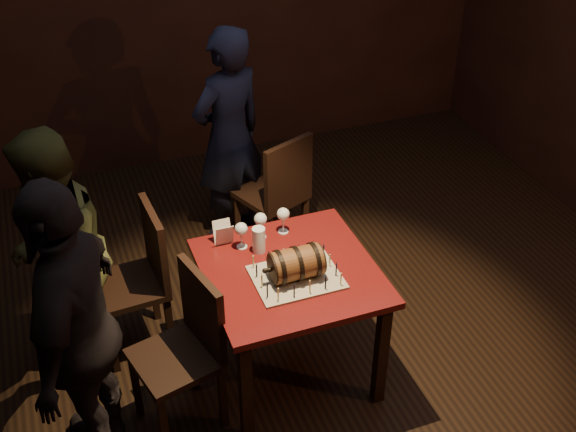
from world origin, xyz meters
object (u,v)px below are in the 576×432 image
(pint_of_ale, at_px, (259,240))
(person_back, at_px, (229,137))
(chair_left_rear, at_px, (141,273))
(person_left_front, at_px, (78,331))
(barrel_cake, at_px, (296,264))
(chair_back, at_px, (278,190))
(wine_glass_left, at_px, (241,230))
(person_left_rear, at_px, (58,258))
(pub_table, at_px, (290,285))
(wine_glass_right, at_px, (283,215))
(chair_left_front, at_px, (188,343))
(wine_glass_mid, at_px, (260,220))

(pint_of_ale, relative_size, person_back, 0.10)
(chair_left_rear, distance_m, person_left_front, 0.86)
(barrel_cake, xyz_separation_m, chair_back, (0.32, 1.17, -0.32))
(wine_glass_left, relative_size, person_left_rear, 0.11)
(barrel_cake, bearing_deg, pub_table, 94.07)
(barrel_cake, relative_size, wine_glass_right, 2.01)
(pint_of_ale, relative_size, chair_left_front, 0.16)
(wine_glass_left, xyz_separation_m, pint_of_ale, (0.08, -0.06, -0.05))
(pub_table, height_order, chair_left_front, chair_left_front)
(pub_table, distance_m, chair_back, 1.14)
(pint_of_ale, bearing_deg, barrel_cake, -69.54)
(wine_glass_mid, bearing_deg, person_left_rear, 169.05)
(pint_of_ale, distance_m, person_left_front, 1.08)
(chair_left_front, height_order, person_left_rear, person_left_rear)
(wine_glass_left, xyz_separation_m, chair_left_front, (-0.42, -0.39, -0.35))
(pub_table, height_order, person_left_front, person_left_front)
(wine_glass_right, bearing_deg, person_left_rear, 170.37)
(wine_glass_right, bearing_deg, person_back, 89.39)
(wine_glass_mid, height_order, chair_left_rear, chair_left_rear)
(chair_left_rear, bearing_deg, chair_back, 28.18)
(pub_table, bearing_deg, person_left_rear, 154.82)
(wine_glass_mid, bearing_deg, chair_back, 63.71)
(chair_left_rear, distance_m, chair_left_front, 0.66)
(wine_glass_right, distance_m, person_left_rear, 1.25)
(pub_table, distance_m, person_left_rear, 1.27)
(chair_back, relative_size, chair_left_rear, 1.00)
(chair_left_rear, bearing_deg, person_left_rear, 179.18)
(pub_table, bearing_deg, chair_left_rear, 143.36)
(chair_left_front, bearing_deg, wine_glass_left, 42.74)
(wine_glass_right, xyz_separation_m, person_left_rear, (-1.23, 0.21, -0.12))
(pub_table, relative_size, chair_left_rear, 0.97)
(chair_left_rear, xyz_separation_m, chair_left_front, (0.11, -0.65, 0.00))
(person_back, relative_size, person_left_rear, 1.06)
(person_back, bearing_deg, chair_left_rear, 26.31)
(wine_glass_mid, bearing_deg, pint_of_ale, -113.18)
(chair_left_front, distance_m, person_back, 1.74)
(chair_back, bearing_deg, wine_glass_left, -121.79)
(person_back, distance_m, person_left_front, 2.02)
(chair_back, distance_m, person_back, 0.50)
(person_left_front, bearing_deg, wine_glass_mid, 137.42)
(wine_glass_right, bearing_deg, chair_left_rear, 165.78)
(wine_glass_left, distance_m, pint_of_ale, 0.11)
(chair_back, xyz_separation_m, chair_left_rear, (-1.04, -0.56, 0.00))
(wine_glass_left, distance_m, chair_back, 1.02)
(person_left_rear, bearing_deg, person_left_front, 17.50)
(wine_glass_mid, height_order, person_back, person_back)
(chair_back, relative_size, person_back, 0.59)
(wine_glass_mid, relative_size, chair_left_front, 0.17)
(person_left_rear, bearing_deg, person_back, 141.08)
(pint_of_ale, bearing_deg, chair_left_rear, 152.34)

